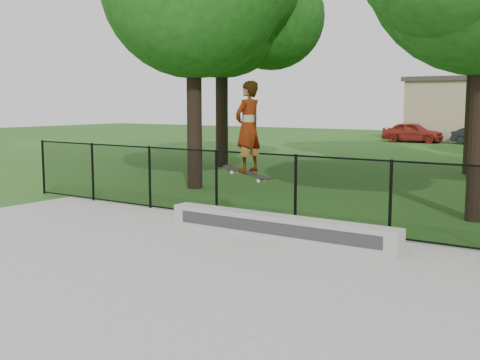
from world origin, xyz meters
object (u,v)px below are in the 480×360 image
(car_a, at_px, (413,132))
(car_b, at_px, (480,136))
(grind_ledge, at_px, (278,228))
(skater_airborne, at_px, (248,128))

(car_a, bearing_deg, car_b, -94.60)
(grind_ledge, relative_size, car_b, 1.55)
(grind_ledge, distance_m, skater_airborne, 1.93)
(grind_ledge, xyz_separation_m, car_a, (-7.40, 29.57, 0.37))
(grind_ledge, xyz_separation_m, skater_airborne, (-0.64, -0.04, 1.82))
(skater_airborne, bearing_deg, car_a, 102.86)
(grind_ledge, height_order, skater_airborne, skater_airborne)
(car_a, relative_size, skater_airborne, 2.06)
(grind_ledge, xyz_separation_m, car_b, (-3.13, 29.45, 0.26))
(car_a, xyz_separation_m, car_b, (4.27, -0.12, -0.11))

